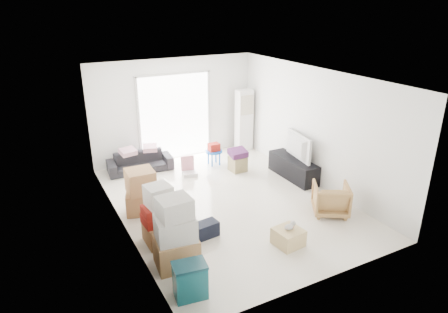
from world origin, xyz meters
TOP-DOWN VIEW (x-y plane):
  - room_shell at (0.00, 0.00)m, footprint 4.98×6.48m
  - sliding_door at (0.00, 2.98)m, footprint 2.10×0.04m
  - ac_tower at (1.95, 2.65)m, footprint 0.45×0.30m
  - tv_console at (2.00, 0.35)m, footprint 0.45×1.49m
  - television at (2.00, 0.35)m, footprint 0.76×1.15m
  - sofa at (-1.18, 2.50)m, footprint 1.65×0.60m
  - pillow_left at (-1.46, 2.52)m, footprint 0.46×0.39m
  - pillow_right at (-0.89, 2.53)m, footprint 0.42×0.37m
  - armchair at (1.59, -1.43)m, footprint 0.92×0.91m
  - storage_bins at (-1.90, -2.38)m, footprint 0.53×0.40m
  - box_stack_a at (-1.80, -1.59)m, footprint 0.72×0.63m
  - box_stack_b at (-1.80, -0.82)m, footprint 0.61×0.55m
  - box_stack_c at (-1.77, 0.40)m, footprint 0.75×0.68m
  - loose_box at (-1.50, 0.09)m, footprint 0.55×0.55m
  - duffel_bag at (-1.01, -1.03)m, footprint 0.47×0.32m
  - ottoman at (1.01, 1.34)m, footprint 0.39×0.39m
  - blanket at (1.01, 1.34)m, footprint 0.46×0.46m
  - kids_table at (0.66, 1.99)m, footprint 0.45×0.45m
  - toy_walker at (-0.18, 1.70)m, footprint 0.41×0.37m
  - wood_crate at (0.16, -1.96)m, footprint 0.51×0.51m
  - plush_bunny at (0.19, -1.95)m, footprint 0.25×0.14m

SIDE VIEW (x-z plane):
  - toy_walker at x=-0.18m, z-range -0.10..0.36m
  - duffel_bag at x=-1.01m, z-range 0.00..0.28m
  - wood_crate at x=0.16m, z-range 0.00..0.31m
  - loose_box at x=-1.50m, z-range 0.00..0.33m
  - ottoman at x=1.01m, z-range 0.00..0.38m
  - tv_console at x=2.00m, z-range 0.00..0.50m
  - storage_bins at x=-1.90m, z-range 0.00..0.56m
  - sofa at x=-1.18m, z-range 0.00..0.63m
  - armchair at x=1.59m, z-range 0.00..0.70m
  - plush_bunny at x=0.19m, z-range 0.30..0.43m
  - kids_table at x=0.66m, z-range 0.12..0.71m
  - blanket at x=1.01m, z-range 0.38..0.52m
  - box_stack_c at x=-1.77m, z-range -0.01..0.92m
  - box_stack_b at x=-1.80m, z-range -0.07..1.04m
  - box_stack_a at x=-1.80m, z-range -0.06..1.16m
  - television at x=2.00m, z-range 0.50..0.64m
  - pillow_right at x=-0.89m, z-range 0.63..0.75m
  - pillow_left at x=-1.46m, z-range 0.63..0.76m
  - ac_tower at x=1.95m, z-range 0.00..1.75m
  - sliding_door at x=0.00m, z-range 0.08..2.41m
  - room_shell at x=0.00m, z-range -0.24..2.94m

